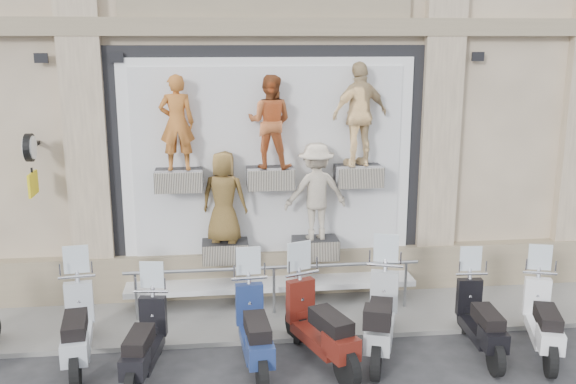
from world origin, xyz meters
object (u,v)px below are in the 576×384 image
Objects in this scene: scooter_d at (144,328)px; scooter_e at (254,315)px; clock_sign_bracket at (31,156)px; scooter_h at (482,307)px; guard_rail at (274,292)px; scooter_c at (76,313)px; scooter_i at (544,306)px; scooter_g at (382,302)px; scooter_f at (320,310)px.

scooter_e is at bearing 12.44° from scooter_d.
clock_sign_bracket is 0.55× the size of scooter_h.
scooter_c is (-2.99, -1.31, 0.35)m from guard_rail.
clock_sign_bracket reaches higher than scooter_i.
scooter_c is 1.06× the size of scooter_i.
scooter_i is at bearing -16.02° from clock_sign_bracket.
scooter_h is (4.96, 0.16, -0.00)m from scooter_d.
scooter_i is (7.79, -2.24, -2.03)m from clock_sign_bracket.
scooter_g is at bearing 178.55° from scooter_h.
clock_sign_bracket reaches higher than scooter_g.
scooter_g reaches higher than scooter_e.
guard_rail is 4.96× the size of clock_sign_bracket.
scooter_e is 1.91m from scooter_g.
scooter_c is 5.97m from scooter_h.
scooter_i is at bearing -5.37° from scooter_h.
clock_sign_bracket is 5.29m from scooter_f.
scooter_c is 2.57m from scooter_e.
scooter_f is at bearing 10.90° from scooter_d.
clock_sign_bracket reaches higher than scooter_c.
scooter_c is at bearing 162.81° from scooter_d.
scooter_c is 3.52m from scooter_f.
clock_sign_bracket is 0.54× the size of scooter_i.
scooter_c is (0.91, -1.78, -1.99)m from clock_sign_bracket.
scooter_i is at bearing -21.54° from scooter_f.
guard_rail is 1.76m from scooter_e.
scooter_e is 1.08× the size of scooter_h.
scooter_g reaches higher than scooter_f.
scooter_h is (2.46, 0.04, -0.09)m from scooter_f.
scooter_e is 3.41m from scooter_h.
scooter_i is at bearing 8.37° from scooter_d.
guard_rail is 2.53× the size of scooter_c.
scooter_d is at bearing -138.05° from guard_rail.
scooter_e is at bearing -15.34° from scooter_c.
scooter_e is 0.97× the size of scooter_f.
guard_rail is at bearing 87.42° from scooter_f.
scooter_f is at bearing -175.66° from scooter_h.
scooter_c is at bearing 154.35° from scooter_f.
scooter_g is (1.47, -1.50, 0.38)m from guard_rail.
scooter_i is (2.42, -0.27, -0.08)m from scooter_g.
scooter_i is at bearing -5.01° from scooter_e.
guard_rail is 2.69m from scooter_d.
scooter_d is (1.00, -0.48, -0.06)m from scooter_c.
scooter_c reaches higher than scooter_e.
scooter_g reaches higher than scooter_d.
clock_sign_bracket is at bearing 173.16° from guard_rail.
scooter_d is at bearing -156.42° from scooter_g.
scooter_h is at bearing 14.00° from scooter_g.
scooter_f reaches higher than scooter_i.
clock_sign_bracket reaches higher than scooter_h.
clock_sign_bracket is 4.53m from scooter_e.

